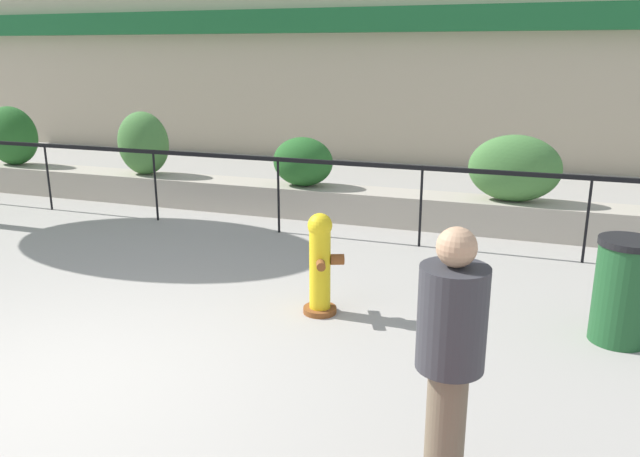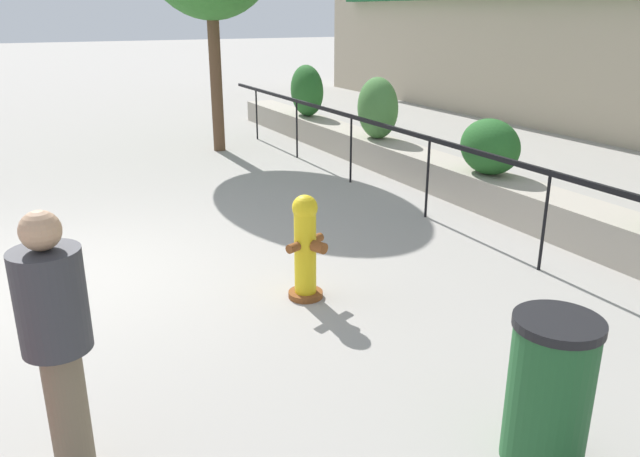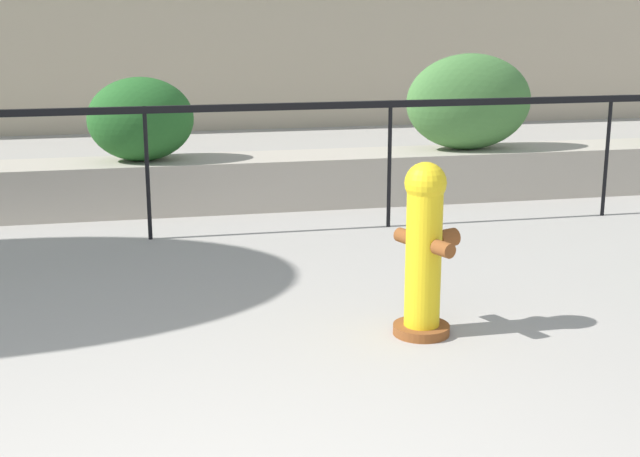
% 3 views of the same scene
% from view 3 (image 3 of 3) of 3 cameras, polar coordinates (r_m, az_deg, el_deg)
% --- Properties ---
extents(planter_wall_low, '(18.00, 0.70, 0.50)m').
position_cam_3_polar(planter_wall_low, '(8.88, -11.05, 2.69)').
color(planter_wall_low, '#ADA393').
rests_on(planter_wall_low, ground).
extents(fence_railing_segment, '(15.00, 0.05, 1.15)m').
position_cam_3_polar(fence_railing_segment, '(7.66, -11.14, 6.70)').
color(fence_railing_segment, black).
rests_on(fence_railing_segment, ground).
extents(hedge_bush_2, '(1.01, 0.70, 0.81)m').
position_cam_3_polar(hedge_bush_2, '(8.77, -11.40, 6.87)').
color(hedge_bush_2, '#235B23').
rests_on(hedge_bush_2, planter_wall_low).
extents(hedge_bush_3, '(1.34, 0.68, 0.99)m').
position_cam_3_polar(hedge_bush_3, '(9.40, 9.52, 8.00)').
color(hedge_bush_3, '#427538').
rests_on(hedge_bush_3, planter_wall_low).
extents(fire_hydrant, '(0.48, 0.47, 1.08)m').
position_cam_3_polar(fire_hydrant, '(5.43, 6.69, -1.25)').
color(fire_hydrant, brown).
rests_on(fire_hydrant, ground).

